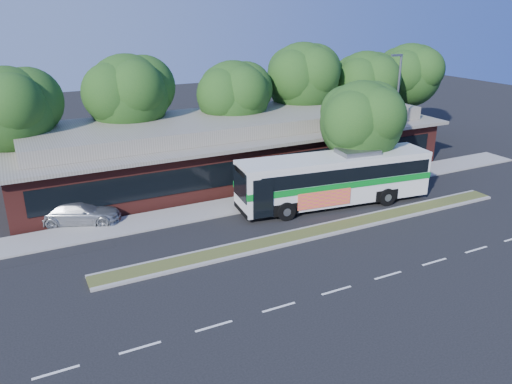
# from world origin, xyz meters

# --- Properties ---
(ground) EXTENTS (120.00, 120.00, 0.00)m
(ground) POSITION_xyz_m (0.00, 0.00, 0.00)
(ground) COLOR black
(ground) RESTS_ON ground
(median_strip) EXTENTS (26.00, 1.10, 0.15)m
(median_strip) POSITION_xyz_m (0.00, 0.60, 0.07)
(median_strip) COLOR #414B20
(median_strip) RESTS_ON ground
(sidewalk) EXTENTS (44.00, 2.60, 0.12)m
(sidewalk) POSITION_xyz_m (0.00, 6.40, 0.06)
(sidewalk) COLOR gray
(sidewalk) RESTS_ON ground
(plaza_building) EXTENTS (33.20, 11.20, 4.45)m
(plaza_building) POSITION_xyz_m (0.00, 12.99, 2.13)
(plaza_building) COLOR #59211C
(plaza_building) RESTS_ON ground
(lamp_post) EXTENTS (0.93, 0.18, 9.07)m
(lamp_post) POSITION_xyz_m (9.56, 6.00, 4.90)
(lamp_post) COLOR slate
(lamp_post) RESTS_ON ground
(tree_bg_a) EXTENTS (6.47, 5.80, 8.63)m
(tree_bg_a) POSITION_xyz_m (-14.58, 15.14, 5.87)
(tree_bg_a) COLOR black
(tree_bg_a) RESTS_ON ground
(tree_bg_b) EXTENTS (6.69, 6.00, 9.00)m
(tree_bg_b) POSITION_xyz_m (-6.57, 16.14, 6.14)
(tree_bg_b) COLOR black
(tree_bg_b) RESTS_ON ground
(tree_bg_c) EXTENTS (6.24, 5.60, 8.26)m
(tree_bg_c) POSITION_xyz_m (1.40, 15.13, 5.59)
(tree_bg_c) COLOR black
(tree_bg_c) RESTS_ON ground
(tree_bg_d) EXTENTS (6.91, 6.20, 9.37)m
(tree_bg_d) POSITION_xyz_m (8.45, 16.15, 6.42)
(tree_bg_d) COLOR black
(tree_bg_d) RESTS_ON ground
(tree_bg_e) EXTENTS (6.47, 5.80, 8.50)m
(tree_bg_e) POSITION_xyz_m (14.42, 15.14, 5.74)
(tree_bg_e) COLOR black
(tree_bg_e) RESTS_ON ground
(tree_bg_f) EXTENTS (6.69, 6.00, 8.92)m
(tree_bg_f) POSITION_xyz_m (20.43, 16.14, 6.06)
(tree_bg_f) COLOR black
(tree_bg_f) RESTS_ON ground
(transit_bus) EXTENTS (12.94, 4.24, 3.57)m
(transit_bus) POSITION_xyz_m (3.02, 3.79, 1.99)
(transit_bus) COLOR silver
(transit_bus) RESTS_ON ground
(sedan) EXTENTS (5.22, 3.66, 1.40)m
(sedan) POSITION_xyz_m (-12.22, 8.11, 0.70)
(sedan) COLOR #B4B8BB
(sedan) RESTS_ON ground
(sidewalk_tree) EXTENTS (6.16, 5.53, 7.60)m
(sidewalk_tree) POSITION_xyz_m (6.40, 5.43, 4.97)
(sidewalk_tree) COLOR black
(sidewalk_tree) RESTS_ON ground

